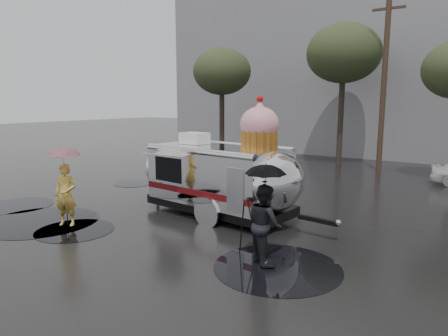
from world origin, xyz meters
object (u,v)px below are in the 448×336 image
Objects in this scene: airstream_trailer at (221,174)px; person_right at (265,224)px; tripod at (251,221)px; person_left at (66,195)px.

airstream_trailer is 4.06m from person_right.
person_right is at bearing -35.49° from airstream_trailer.
airstream_trailer reaches higher than person_right.
airstream_trailer reaches higher than tripod.
person_right is (3.03, -2.67, -0.45)m from airstream_trailer.
tripod is (5.69, 1.16, -0.12)m from person_left.
person_left is 1.01× the size of person_right.
person_right is at bearing -24.00° from tripod.
airstream_trailer is 3.43m from tripod.
tripod is at bearing -37.31° from airstream_trailer.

